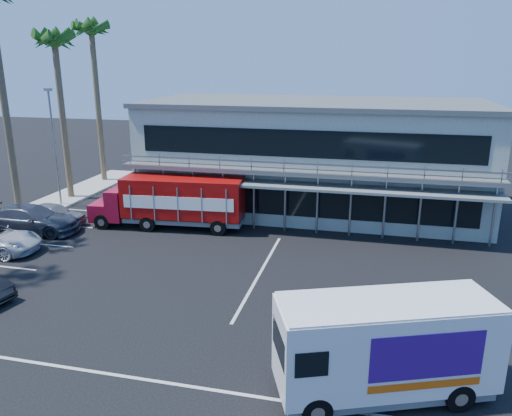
# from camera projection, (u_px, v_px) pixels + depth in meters

# --- Properties ---
(ground) EXTENTS (120.00, 120.00, 0.00)m
(ground) POSITION_uv_depth(u_px,v_px,m) (200.00, 296.00, 21.68)
(ground) COLOR black
(ground) RESTS_ON ground
(building) EXTENTS (22.40, 12.00, 7.30)m
(building) POSITION_uv_depth(u_px,v_px,m) (314.00, 155.00, 33.90)
(building) COLOR gray
(building) RESTS_ON ground
(curb_strip) EXTENTS (3.00, 32.00, 0.16)m
(curb_strip) POSITION_uv_depth(u_px,v_px,m) (1.00, 226.00, 30.58)
(curb_strip) COLOR #A5A399
(curb_strip) RESTS_ON ground
(palm_e) EXTENTS (2.80, 2.80, 12.25)m
(palm_e) POSITION_uv_depth(u_px,v_px,m) (55.00, 49.00, 34.05)
(palm_e) COLOR brown
(palm_e) RESTS_ON ground
(palm_f) EXTENTS (2.80, 2.80, 13.25)m
(palm_f) POSITION_uv_depth(u_px,v_px,m) (92.00, 39.00, 39.02)
(palm_f) COLOR brown
(palm_f) RESTS_ON ground
(light_pole_far) EXTENTS (0.50, 0.25, 8.09)m
(light_pole_far) POSITION_uv_depth(u_px,v_px,m) (54.00, 142.00, 33.81)
(light_pole_far) COLOR gray
(light_pole_far) RESTS_ON ground
(red_truck) EXTENTS (9.50, 2.95, 3.15)m
(red_truck) POSITION_uv_depth(u_px,v_px,m) (173.00, 200.00, 30.10)
(red_truck) COLOR maroon
(red_truck) RESTS_ON ground
(white_van) EXTENTS (6.85, 4.43, 3.17)m
(white_van) POSITION_uv_depth(u_px,v_px,m) (385.00, 346.00, 14.83)
(white_van) COLOR silver
(white_van) RESTS_ON ground
(parked_car_d) EXTENTS (5.86, 2.80, 1.65)m
(parked_car_d) POSITION_uv_depth(u_px,v_px,m) (31.00, 219.00, 29.47)
(parked_car_d) COLOR #323743
(parked_car_d) RESTS_ON ground
(parked_car_e) EXTENTS (4.19, 2.01, 1.38)m
(parked_car_e) POSITION_uv_depth(u_px,v_px,m) (53.00, 214.00, 30.89)
(parked_car_e) COLOR slate
(parked_car_e) RESTS_ON ground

